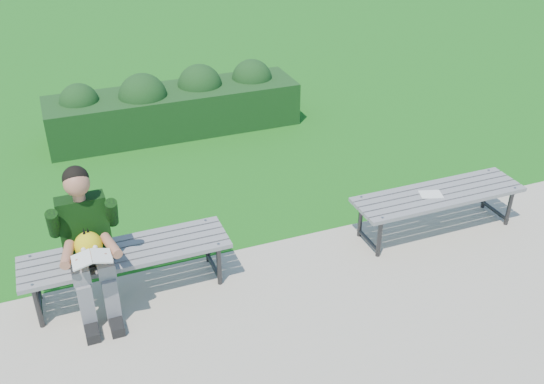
# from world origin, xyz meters

# --- Properties ---
(ground) EXTENTS (80.00, 80.00, 0.00)m
(ground) POSITION_xyz_m (0.00, 0.00, 0.00)
(ground) COLOR #22741E
(ground) RESTS_ON ground
(walkway) EXTENTS (30.00, 3.50, 0.02)m
(walkway) POSITION_xyz_m (0.00, -1.75, 0.01)
(walkway) COLOR #B0A396
(walkway) RESTS_ON ground
(hedge) EXTENTS (3.45, 0.87, 0.90)m
(hedge) POSITION_xyz_m (-0.15, 3.13, 0.39)
(hedge) COLOR #124012
(hedge) RESTS_ON ground
(bench_left) EXTENTS (1.80, 0.50, 0.46)m
(bench_left) POSITION_xyz_m (-1.40, -0.25, 0.42)
(bench_left) COLOR gray
(bench_left) RESTS_ON walkway
(bench_right) EXTENTS (1.80, 0.50, 0.46)m
(bench_right) POSITION_xyz_m (1.74, -0.41, 0.42)
(bench_right) COLOR gray
(bench_right) RESTS_ON walkway
(seated_boy) EXTENTS (0.56, 0.76, 1.31)m
(seated_boy) POSITION_xyz_m (-1.70, -0.35, 0.71)
(seated_boy) COLOR slate
(seated_boy) RESTS_ON walkway
(paper_sheet) EXTENTS (0.26, 0.22, 0.01)m
(paper_sheet) POSITION_xyz_m (1.64, -0.41, 0.47)
(paper_sheet) COLOR white
(paper_sheet) RESTS_ON bench_right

